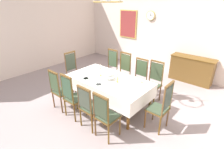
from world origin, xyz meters
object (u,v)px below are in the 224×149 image
(chair_south_d, at_px, (105,115))
(mounted_clock, at_px, (151,16))
(bowl_near_left, at_px, (72,74))
(bowl_near_right, at_px, (140,81))
(bowl_far_right, at_px, (99,85))
(framed_painting, at_px, (128,24))
(spoon_primary, at_px, (70,73))
(candlestick_west, at_px, (100,71))
(chair_south_b, at_px, (72,96))
(sideboard, at_px, (191,69))
(chair_north_b, at_px, (123,71))
(soup_tureen, at_px, (109,75))
(candlestick_east, at_px, (118,77))
(chandelier, at_px, (108,1))
(chair_south_c, at_px, (89,106))
(chair_head_west, at_px, (74,71))
(spoon_secondary, at_px, (144,82))
(chair_head_east, at_px, (161,106))
(bowl_far_left, at_px, (86,79))
(chair_north_c, at_px, (139,77))
(chair_north_d, at_px, (153,81))
(chair_north_a, at_px, (110,67))
(chair_south_a, at_px, (60,89))
(dining_table, at_px, (109,81))

(chair_south_d, relative_size, mounted_clock, 3.04)
(bowl_near_left, distance_m, bowl_near_right, 1.88)
(bowl_far_right, distance_m, framed_painting, 4.23)
(bowl_near_right, relative_size, spoon_primary, 0.81)
(candlestick_west, bearing_deg, chair_south_b, -89.30)
(sideboard, bearing_deg, framed_painting, -4.87)
(chair_north_b, bearing_deg, framed_painting, -56.34)
(soup_tureen, distance_m, candlestick_east, 0.28)
(bowl_near_right, height_order, chandelier, chandelier)
(chair_south_c, relative_size, bowl_near_left, 7.03)
(soup_tureen, bearing_deg, bowl_near_right, 30.77)
(soup_tureen, bearing_deg, chair_head_west, -180.00)
(chandelier, bearing_deg, spoon_secondary, 27.85)
(chair_south_d, relative_size, chandelier, 1.60)
(spoon_secondary, bearing_deg, candlestick_west, -142.86)
(chair_head_east, xyz_separation_m, candlestick_east, (-1.22, -0.00, 0.32))
(chair_south_b, bearing_deg, bowl_far_left, 103.30)
(chair_south_d, distance_m, candlestick_east, 1.16)
(chair_north_c, xyz_separation_m, mounted_clock, (-1.03, 2.25, 1.54))
(chair_north_d, bearing_deg, bowl_far_right, 63.02)
(chair_north_a, distance_m, spoon_primary, 1.47)
(chair_south_a, relative_size, spoon_primary, 6.29)
(soup_tureen, bearing_deg, chair_north_a, 130.57)
(framed_painting, bearing_deg, chair_south_d, -58.58)
(chair_north_c, relative_size, chair_head_west, 0.94)
(candlestick_east, bearing_deg, chair_north_c, 89.28)
(candlestick_west, bearing_deg, sideboard, 63.52)
(chair_north_a, bearing_deg, chandelier, 129.71)
(chair_south_c, height_order, candlestick_east, candlestick_east)
(chair_north_b, bearing_deg, chair_north_a, -0.02)
(dining_table, relative_size, chandelier, 3.30)
(chair_north_d, height_order, bowl_far_left, chair_north_d)
(chair_south_d, bearing_deg, soup_tureen, 128.00)
(mounted_clock, height_order, framed_painting, mounted_clock)
(bowl_far_left, bearing_deg, framed_painting, 110.46)
(bowl_far_left, bearing_deg, bowl_near_left, -174.00)
(candlestick_west, bearing_deg, chair_north_d, 42.13)
(chair_head_west, distance_m, bowl_far_right, 1.66)
(dining_table, height_order, sideboard, sideboard)
(bowl_near_left, relative_size, bowl_far_left, 0.92)
(chair_head_east, bearing_deg, candlestick_west, 90.00)
(bowl_near_left, bearing_deg, chair_north_a, 84.93)
(chair_north_b, height_order, chair_north_c, chair_north_b)
(spoon_primary, bearing_deg, chair_south_c, -16.28)
(chair_head_west, distance_m, soup_tureen, 1.58)
(candlestick_west, height_order, candlestick_east, candlestick_east)
(bowl_near_right, relative_size, chandelier, 0.21)
(chandelier, bearing_deg, bowl_near_left, -153.41)
(chair_south_c, xyz_separation_m, candlestick_west, (-0.61, 0.98, 0.36))
(chair_south_d, bearing_deg, chair_south_a, -179.91)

